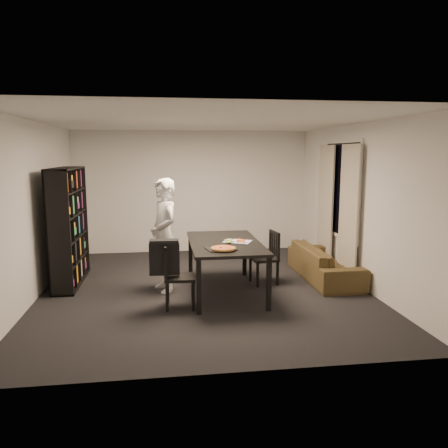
{
  "coord_description": "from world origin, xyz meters",
  "views": [
    {
      "loc": [
        -0.61,
        -6.68,
        2.12
      ],
      "look_at": [
        0.3,
        -0.13,
        1.05
      ],
      "focal_mm": 35.0,
      "sensor_mm": 36.0,
      "label": 1
    }
  ],
  "objects": [
    {
      "name": "sofa",
      "position": [
        2.09,
        0.26,
        0.28
      ],
      "size": [
        0.74,
        1.9,
        0.56
      ],
      "primitive_type": "imported",
      "rotation": [
        0.0,
        0.0,
        1.57
      ],
      "color": "#3B3117",
      "rests_on": "room"
    },
    {
      "name": "person",
      "position": [
        -0.62,
        -0.01,
        0.88
      ],
      "size": [
        0.64,
        0.75,
        1.75
      ],
      "primitive_type": "imported",
      "rotation": [
        0.0,
        0.0,
        -1.17
      ],
      "color": "silver",
      "rests_on": "room"
    },
    {
      "name": "pepperoni_pizza",
      "position": [
        0.2,
        -0.81,
        0.82
      ],
      "size": [
        0.35,
        0.35,
        0.03
      ],
      "rotation": [
        0.0,
        0.0,
        -0.08
      ],
      "color": "#9D682D",
      "rests_on": "dining_table"
    },
    {
      "name": "kitchen_towel",
      "position": [
        0.49,
        -0.25,
        0.8
      ],
      "size": [
        0.49,
        0.44,
        0.01
      ],
      "primitive_type": "cube",
      "rotation": [
        0.0,
        0.0,
        -0.44
      ],
      "color": "silver",
      "rests_on": "dining_table"
    },
    {
      "name": "bookshelf",
      "position": [
        -2.16,
        0.6,
        0.95
      ],
      "size": [
        0.35,
        1.5,
        1.9
      ],
      "primitive_type": "cube",
      "color": "black",
      "rests_on": "room"
    },
    {
      "name": "baking_tray",
      "position": [
        0.17,
        -0.74,
        0.8
      ],
      "size": [
        0.46,
        0.39,
        0.01
      ],
      "primitive_type": "cube",
      "rotation": [
        0.0,
        0.0,
        0.2
      ],
      "color": "black",
      "rests_on": "dining_table"
    },
    {
      "name": "pizza_slices",
      "position": [
        0.45,
        -0.25,
        0.81
      ],
      "size": [
        0.39,
        0.33,
        0.01
      ],
      "primitive_type": null,
      "rotation": [
        0.0,
        0.0,
        -0.06
      ],
      "color": "gold",
      "rests_on": "dining_table"
    },
    {
      "name": "curtain_right",
      "position": [
        2.4,
        1.12,
        1.15
      ],
      "size": [
        0.03,
        0.7,
        2.25
      ],
      "primitive_type": "cube",
      "color": "#B9B29E",
      "rests_on": "room"
    },
    {
      "name": "dining_table",
      "position": [
        0.3,
        -0.23,
        0.72
      ],
      "size": [
        1.06,
        1.9,
        0.79
      ],
      "color": "black",
      "rests_on": "room"
    },
    {
      "name": "window_pane",
      "position": [
        2.48,
        0.6,
        1.5
      ],
      "size": [
        0.02,
        1.4,
        1.6
      ],
      "primitive_type": "cube",
      "color": "black",
      "rests_on": "room"
    },
    {
      "name": "room",
      "position": [
        0.0,
        0.0,
        1.3
      ],
      "size": [
        5.01,
        5.51,
        2.61
      ],
      "color": "black",
      "rests_on": "ground"
    },
    {
      "name": "window_frame",
      "position": [
        2.48,
        0.6,
        1.5
      ],
      "size": [
        0.03,
        1.52,
        1.72
      ],
      "primitive_type": "cube",
      "color": "white",
      "rests_on": "room"
    },
    {
      "name": "curtain_left",
      "position": [
        2.4,
        0.08,
        1.15
      ],
      "size": [
        0.03,
        0.7,
        2.25
      ],
      "primitive_type": "cube",
      "color": "#B9B29E",
      "rests_on": "room"
    },
    {
      "name": "chair_right",
      "position": [
        1.08,
        0.15,
        0.49
      ],
      "size": [
        0.46,
        0.46,
        0.87
      ],
      "rotation": [
        0.0,
        0.0,
        -1.42
      ],
      "color": "black",
      "rests_on": "room"
    },
    {
      "name": "chair_left",
      "position": [
        -0.5,
        -0.81,
        0.51
      ],
      "size": [
        0.43,
        0.43,
        0.89
      ],
      "rotation": [
        0.0,
        0.0,
        1.53
      ],
      "color": "black",
      "rests_on": "room"
    },
    {
      "name": "draped_jacket",
      "position": [
        -0.62,
        -0.8,
        0.74
      ],
      "size": [
        0.42,
        0.19,
        0.49
      ],
      "rotation": [
        0.0,
        0.0,
        1.53
      ],
      "color": "black",
      "rests_on": "chair_left"
    }
  ]
}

